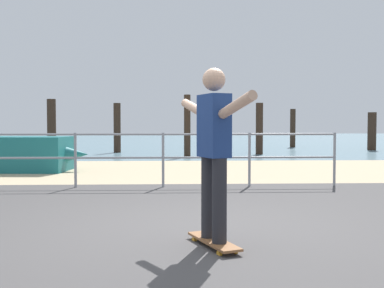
# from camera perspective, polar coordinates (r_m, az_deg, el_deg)

# --- Properties ---
(ground_plane) EXTENTS (24.00, 10.00, 0.04)m
(ground_plane) POSITION_cam_1_polar(r_m,az_deg,el_deg) (4.25, 0.36, -13.91)
(ground_plane) COLOR #474444
(ground_plane) RESTS_ON ground
(beach_strip) EXTENTS (24.00, 6.00, 0.04)m
(beach_strip) POSITION_cam_1_polar(r_m,az_deg,el_deg) (12.14, -1.43, -3.29)
(beach_strip) COLOR tan
(beach_strip) RESTS_ON ground
(sea_surface) EXTENTS (72.00, 50.00, 0.04)m
(sea_surface) POSITION_cam_1_polar(r_m,az_deg,el_deg) (40.09, -2.07, 0.63)
(sea_surface) COLOR slate
(sea_surface) RESTS_ON ground
(railing_fence) EXTENTS (9.94, 0.05, 1.05)m
(railing_fence) POSITION_cam_1_polar(r_m,az_deg,el_deg) (8.88, -14.31, -0.90)
(railing_fence) COLOR gray
(railing_fence) RESTS_ON ground
(skateboard) EXTENTS (0.48, 0.82, 0.08)m
(skateboard) POSITION_cam_1_polar(r_m,az_deg,el_deg) (4.52, 2.71, -12.03)
(skateboard) COLOR brown
(skateboard) RESTS_ON ground
(skateboarder) EXTENTS (0.61, 1.38, 1.65)m
(skateboarder) POSITION_cam_1_polar(r_m,az_deg,el_deg) (4.38, 2.73, 0.09)
(skateboarder) COLOR #26262B
(skateboarder) RESTS_ON skateboard
(groyne_post_0) EXTENTS (0.39, 0.39, 2.35)m
(groyne_post_0) POSITION_cam_1_polar(r_m,az_deg,el_deg) (21.10, -17.07, 2.19)
(groyne_post_0) COLOR #332319
(groyne_post_0) RESTS_ON ground
(groyne_post_1) EXTENTS (0.30, 0.30, 2.15)m
(groyne_post_1) POSITION_cam_1_polar(r_m,az_deg,el_deg) (20.00, -9.29, 1.97)
(groyne_post_1) COLOR #332319
(groyne_post_1) RESTS_ON ground
(groyne_post_2) EXTENTS (0.24, 0.24, 2.33)m
(groyne_post_2) POSITION_cam_1_polar(r_m,az_deg,el_deg) (17.16, -0.60, 2.26)
(groyne_post_2) COLOR #332319
(groyne_post_2) RESTS_ON ground
(groyne_post_3) EXTENTS (0.29, 0.29, 2.09)m
(groyne_post_3) POSITION_cam_1_polar(r_m,az_deg,el_deg) (18.63, 8.38, 1.87)
(groyne_post_3) COLOR #332319
(groyne_post_3) RESTS_ON ground
(groyne_post_4) EXTENTS (0.29, 0.29, 2.07)m
(groyne_post_4) POSITION_cam_1_polar(r_m,az_deg,el_deg) (25.14, 12.42, 1.92)
(groyne_post_4) COLOR #332319
(groyne_post_4) RESTS_ON ground
(groyne_post_5) EXTENTS (0.39, 0.39, 1.80)m
(groyne_post_5) POSITION_cam_1_polar(r_m,az_deg,el_deg) (23.15, 21.47, 1.46)
(groyne_post_5) COLOR #332319
(groyne_post_5) RESTS_ON ground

